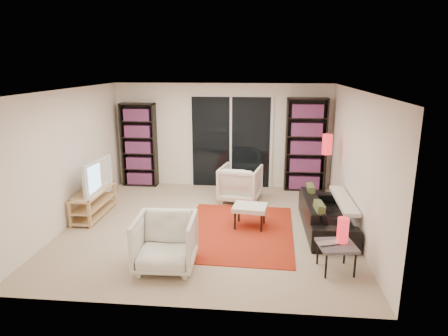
{
  "coord_description": "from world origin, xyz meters",
  "views": [
    {
      "loc": [
        0.92,
        -6.62,
        2.81
      ],
      "look_at": [
        0.25,
        0.3,
        1.0
      ],
      "focal_mm": 32.0,
      "sensor_mm": 36.0,
      "label": 1
    }
  ],
  "objects_px": {
    "bookshelf_left": "(139,145)",
    "bookshelf_right": "(306,145)",
    "sofa": "(326,215)",
    "armchair_front": "(165,243)",
    "armchair_back": "(240,183)",
    "tv_stand": "(94,202)",
    "floor_lamp": "(327,151)",
    "side_table": "(337,247)",
    "ottoman": "(250,208)"
  },
  "relations": [
    {
      "from": "tv_stand",
      "to": "floor_lamp",
      "type": "relative_size",
      "value": 0.88
    },
    {
      "from": "bookshelf_right",
      "to": "ottoman",
      "type": "xyz_separation_m",
      "value": [
        -1.16,
        -2.31,
        -0.7
      ]
    },
    {
      "from": "tv_stand",
      "to": "sofa",
      "type": "bearing_deg",
      "value": -3.69
    },
    {
      "from": "bookshelf_left",
      "to": "armchair_back",
      "type": "relative_size",
      "value": 2.35
    },
    {
      "from": "bookshelf_left",
      "to": "tv_stand",
      "type": "xyz_separation_m",
      "value": [
        -0.29,
        -2.04,
        -0.71
      ]
    },
    {
      "from": "tv_stand",
      "to": "side_table",
      "type": "xyz_separation_m",
      "value": [
        4.23,
        -1.72,
        0.09
      ]
    },
    {
      "from": "bookshelf_left",
      "to": "side_table",
      "type": "height_order",
      "value": "bookshelf_left"
    },
    {
      "from": "armchair_front",
      "to": "floor_lamp",
      "type": "height_order",
      "value": "floor_lamp"
    },
    {
      "from": "tv_stand",
      "to": "sofa",
      "type": "xyz_separation_m",
      "value": [
        4.31,
        -0.28,
        0.02
      ]
    },
    {
      "from": "bookshelf_left",
      "to": "bookshelf_right",
      "type": "bearing_deg",
      "value": -0.0
    },
    {
      "from": "bookshelf_right",
      "to": "armchair_back",
      "type": "height_order",
      "value": "bookshelf_right"
    },
    {
      "from": "bookshelf_left",
      "to": "armchair_back",
      "type": "distance_m",
      "value": 2.66
    },
    {
      "from": "bookshelf_left",
      "to": "bookshelf_right",
      "type": "xyz_separation_m",
      "value": [
        3.85,
        -0.0,
        0.07
      ]
    },
    {
      "from": "armchair_back",
      "to": "side_table",
      "type": "relative_size",
      "value": 1.47
    },
    {
      "from": "bookshelf_left",
      "to": "tv_stand",
      "type": "relative_size",
      "value": 1.5
    },
    {
      "from": "floor_lamp",
      "to": "tv_stand",
      "type": "bearing_deg",
      "value": -167.57
    },
    {
      "from": "armchair_front",
      "to": "side_table",
      "type": "relative_size",
      "value": 1.49
    },
    {
      "from": "armchair_front",
      "to": "ottoman",
      "type": "relative_size",
      "value": 1.34
    },
    {
      "from": "bookshelf_right",
      "to": "armchair_front",
      "type": "relative_size",
      "value": 2.48
    },
    {
      "from": "armchair_back",
      "to": "armchair_front",
      "type": "distance_m",
      "value": 3.12
    },
    {
      "from": "ottoman",
      "to": "armchair_back",
      "type": "bearing_deg",
      "value": 100.11
    },
    {
      "from": "side_table",
      "to": "sofa",
      "type": "bearing_deg",
      "value": 86.86
    },
    {
      "from": "bookshelf_left",
      "to": "floor_lamp",
      "type": "height_order",
      "value": "bookshelf_left"
    },
    {
      "from": "tv_stand",
      "to": "armchair_front",
      "type": "distance_m",
      "value": 2.62
    },
    {
      "from": "bookshelf_right",
      "to": "side_table",
      "type": "xyz_separation_m",
      "value": [
        0.09,
        -3.75,
        -0.69
      ]
    },
    {
      "from": "ottoman",
      "to": "side_table",
      "type": "distance_m",
      "value": 1.91
    },
    {
      "from": "armchair_front",
      "to": "side_table",
      "type": "bearing_deg",
      "value": 1.38
    },
    {
      "from": "sofa",
      "to": "side_table",
      "type": "bearing_deg",
      "value": 175.91
    },
    {
      "from": "bookshelf_right",
      "to": "side_table",
      "type": "bearing_deg",
      "value": -88.7
    },
    {
      "from": "tv_stand",
      "to": "armchair_back",
      "type": "height_order",
      "value": "armchair_back"
    },
    {
      "from": "bookshelf_right",
      "to": "floor_lamp",
      "type": "xyz_separation_m",
      "value": [
        0.3,
        -1.06,
        0.09
      ]
    },
    {
      "from": "bookshelf_right",
      "to": "sofa",
      "type": "distance_m",
      "value": 2.45
    },
    {
      "from": "side_table",
      "to": "floor_lamp",
      "type": "bearing_deg",
      "value": 85.38
    },
    {
      "from": "bookshelf_right",
      "to": "side_table",
      "type": "relative_size",
      "value": 3.71
    },
    {
      "from": "tv_stand",
      "to": "side_table",
      "type": "distance_m",
      "value": 4.56
    },
    {
      "from": "ottoman",
      "to": "tv_stand",
      "type": "bearing_deg",
      "value": 174.79
    },
    {
      "from": "bookshelf_left",
      "to": "armchair_front",
      "type": "relative_size",
      "value": 2.31
    },
    {
      "from": "bookshelf_left",
      "to": "side_table",
      "type": "relative_size",
      "value": 3.44
    },
    {
      "from": "armchair_back",
      "to": "sofa",
      "type": "bearing_deg",
      "value": 149.36
    },
    {
      "from": "bookshelf_right",
      "to": "armchair_back",
      "type": "relative_size",
      "value": 2.53
    },
    {
      "from": "bookshelf_right",
      "to": "tv_stand",
      "type": "xyz_separation_m",
      "value": [
        -4.14,
        -2.04,
        -0.79
      ]
    },
    {
      "from": "sofa",
      "to": "armchair_front",
      "type": "distance_m",
      "value": 2.93
    },
    {
      "from": "sofa",
      "to": "armchair_front",
      "type": "height_order",
      "value": "armchair_front"
    },
    {
      "from": "floor_lamp",
      "to": "sofa",
      "type": "bearing_deg",
      "value": -96.3
    },
    {
      "from": "sofa",
      "to": "armchair_front",
      "type": "relative_size",
      "value": 2.28
    },
    {
      "from": "sofa",
      "to": "ottoman",
      "type": "height_order",
      "value": "sofa"
    },
    {
      "from": "armchair_back",
      "to": "ottoman",
      "type": "height_order",
      "value": "armchair_back"
    },
    {
      "from": "armchair_front",
      "to": "floor_lamp",
      "type": "relative_size",
      "value": 0.57
    },
    {
      "from": "armchair_back",
      "to": "floor_lamp",
      "type": "distance_m",
      "value": 1.89
    },
    {
      "from": "tv_stand",
      "to": "armchair_back",
      "type": "distance_m",
      "value": 2.96
    }
  ]
}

